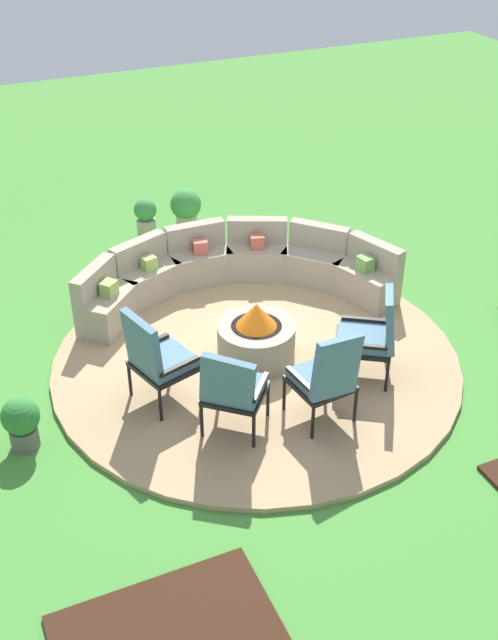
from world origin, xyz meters
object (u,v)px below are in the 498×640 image
fire_pit (256,338)px  lounge_chair_back_left (326,376)px  potted_plant_1 (186,208)px  potted_plant_4 (146,216)px  curved_stone_bench (233,271)px  lounge_chair_front_right (232,388)px  lounge_chair_back_right (372,333)px  lounge_chair_front_left (156,357)px  potted_plant_3 (21,421)px

fire_pit → lounge_chair_back_left: size_ratio=0.80×
potted_plant_1 → potted_plant_4: size_ratio=1.14×
curved_stone_bench → lounge_chair_back_left: (-0.13, -2.68, 0.26)m
lounge_chair_front_right → lounge_chair_back_right: size_ratio=0.96×
lounge_chair_front_left → curved_stone_bench: bearing=120.9°
curved_stone_bench → lounge_chair_front_right: bearing=-112.8°
lounge_chair_front_left → potted_plant_4: bearing=147.5°
curved_stone_bench → potted_plant_3: 3.45m
potted_plant_1 → potted_plant_3: size_ratio=1.16×
lounge_chair_front_left → lounge_chair_back_left: (1.42, -0.96, -0.00)m
fire_pit → potted_plant_4: fire_pit is taller
lounge_chair_front_right → lounge_chair_back_left: size_ratio=0.92×
potted_plant_1 → lounge_chair_back_left: bearing=-92.8°
lounge_chair_back_left → fire_pit: bearing=92.0°
curved_stone_bench → lounge_chair_back_right: (0.67, -2.21, 0.24)m
lounge_chair_front_right → lounge_chair_back_left: bearing=27.1°
potted_plant_1 → lounge_chair_back_right: bearing=-82.1°
lounge_chair_back_left → potted_plant_4: size_ratio=1.90×
lounge_chair_back_right → curved_stone_bench: bearing=49.6°
lounge_chair_front_left → lounge_chair_back_left: lounge_chair_front_left is taller
potted_plant_3 → potted_plant_4: (2.46, 3.88, -0.00)m
fire_pit → lounge_chair_back_right: bearing=-37.7°
potted_plant_3 → lounge_chair_back_right: bearing=-6.6°
curved_stone_bench → lounge_chair_back_left: lounge_chair_back_left is taller
curved_stone_bench → potted_plant_4: curved_stone_bench is taller
lounge_chair_front_right → lounge_chair_back_right: 1.73m
fire_pit → lounge_chair_front_right: lounge_chair_front_right is taller
lounge_chair_back_left → potted_plant_4: (-0.36, 4.77, -0.31)m
lounge_chair_back_left → potted_plant_1: lounge_chair_back_left is taller
lounge_chair_front_right → potted_plant_3: lounge_chair_front_right is taller
lounge_chair_front_right → potted_plant_1: size_ratio=1.54×
potted_plant_4 → potted_plant_1: bearing=-9.8°
lounge_chair_back_left → potted_plant_3: (-2.82, 0.89, -0.30)m
curved_stone_bench → lounge_chair_front_right: size_ratio=3.86×
fire_pit → lounge_chair_back_right: lounge_chair_back_right is taller
fire_pit → lounge_chair_front_right: 1.28m
fire_pit → lounge_chair_front_right: size_ratio=0.86×
lounge_chair_back_right → lounge_chair_front_left: bearing=110.2°
lounge_chair_front_right → potted_plant_1: lounge_chair_front_right is taller
fire_pit → lounge_chair_back_left: bearing=-81.4°
curved_stone_bench → potted_plant_4: 2.15m
lounge_chair_front_left → lounge_chair_back_right: bearing=60.7°
curved_stone_bench → potted_plant_1: curved_stone_bench is taller
fire_pit → lounge_chair_back_left: (0.19, -1.24, 0.28)m
fire_pit → potted_plant_1: bearing=83.1°
lounge_chair_front_right → lounge_chair_front_left: bearing=165.5°
lounge_chair_front_left → potted_plant_1: 4.06m
curved_stone_bench → lounge_chair_front_right: lounge_chair_front_right is taller
lounge_chair_back_right → fire_pit: bearing=85.0°
lounge_chair_front_left → lounge_chair_back_right: (2.23, -0.49, -0.02)m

